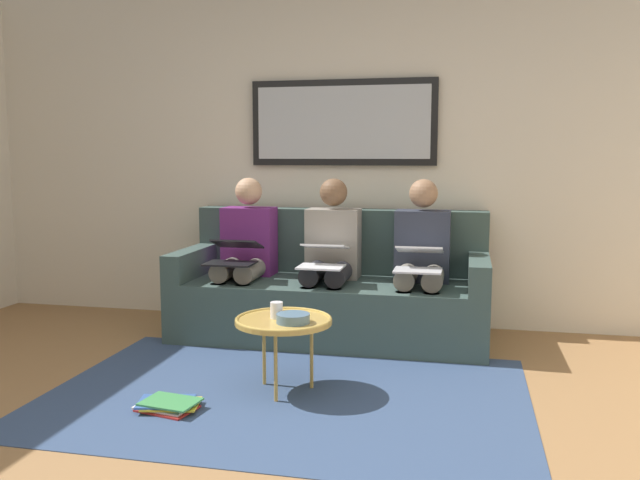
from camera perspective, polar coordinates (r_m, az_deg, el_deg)
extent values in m
cube|color=olive|center=(3.00, -7.47, -19.54)|extent=(6.00, 5.20, 0.10)
cube|color=beige|center=(5.20, 2.16, 7.26)|extent=(6.00, 0.12, 2.60)
cube|color=#33476B|center=(3.72, -2.91, -13.12)|extent=(2.60, 1.80, 0.01)
cube|color=#384C47|center=(4.78, 0.91, -5.91)|extent=(2.20, 0.90, 0.42)
cube|color=#384C47|center=(5.04, 1.72, -0.03)|extent=(2.20, 0.20, 0.48)
cube|color=#384C47|center=(4.63, 13.53, -2.64)|extent=(0.14, 0.90, 0.20)
cube|color=#384C47|center=(5.03, -10.67, -1.79)|extent=(0.14, 0.90, 0.20)
cube|color=black|center=(5.11, 1.99, 10.06)|extent=(1.43, 0.04, 0.65)
cube|color=#B2B7BC|center=(5.09, 1.94, 10.08)|extent=(1.33, 0.01, 0.55)
cylinder|color=tan|center=(3.66, -3.16, -7.00)|extent=(0.53, 0.53, 0.03)
torus|color=tan|center=(3.65, -3.16, -6.81)|extent=(0.53, 0.53, 0.02)
cylinder|color=#B28E42|center=(3.57, -3.84, -10.83)|extent=(0.02, 0.02, 0.39)
cylinder|color=#B28E42|center=(3.75, -0.73, -9.88)|extent=(0.02, 0.02, 0.39)
cylinder|color=#B28E42|center=(3.82, -4.84, -9.58)|extent=(0.02, 0.02, 0.39)
cylinder|color=silver|center=(3.67, -3.76, -6.04)|extent=(0.07, 0.07, 0.09)
cylinder|color=slate|center=(3.56, -2.33, -6.75)|extent=(0.18, 0.18, 0.05)
cube|color=#2D3342|center=(4.71, 8.82, -0.50)|extent=(0.38, 0.22, 0.50)
sphere|color=#997051|center=(4.68, 8.90, 3.99)|extent=(0.20, 0.20, 0.20)
cylinder|color=gray|center=(4.53, 9.73, -3.14)|extent=(0.14, 0.42, 0.14)
cylinder|color=gray|center=(4.54, 7.46, -3.07)|extent=(0.14, 0.42, 0.14)
cylinder|color=gray|center=(4.38, 9.52, -7.23)|extent=(0.11, 0.11, 0.42)
cylinder|color=gray|center=(4.40, 7.16, -7.15)|extent=(0.11, 0.11, 0.42)
cube|color=silver|center=(4.31, 8.42, -2.61)|extent=(0.30, 0.23, 0.01)
cube|color=silver|center=(4.44, 8.58, -0.83)|extent=(0.30, 0.22, 0.07)
cube|color=#A5C6EA|center=(4.43, 8.58, -0.79)|extent=(0.27, 0.19, 0.06)
cube|color=gray|center=(4.80, 1.16, -0.28)|extent=(0.38, 0.22, 0.50)
sphere|color=brown|center=(4.76, 1.17, 4.13)|extent=(0.20, 0.20, 0.20)
cylinder|color=#232328|center=(4.60, 1.74, -2.87)|extent=(0.14, 0.42, 0.14)
cylinder|color=#232328|center=(4.64, -0.44, -2.79)|extent=(0.14, 0.42, 0.14)
cylinder|color=#232328|center=(4.46, 1.22, -6.88)|extent=(0.11, 0.11, 0.42)
cylinder|color=#232328|center=(4.50, -1.04, -6.76)|extent=(0.11, 0.11, 0.42)
cube|color=white|center=(4.40, 0.08, -2.33)|extent=(0.30, 0.23, 0.01)
cube|color=white|center=(4.52, 0.46, -0.55)|extent=(0.30, 0.23, 0.06)
cube|color=#A5C6EA|center=(4.52, 0.45, -0.50)|extent=(0.27, 0.20, 0.04)
cube|color=#66236B|center=(4.96, -6.11, -0.07)|extent=(0.38, 0.22, 0.50)
sphere|color=tan|center=(4.93, -6.16, 4.20)|extent=(0.20, 0.20, 0.20)
cylinder|color=gray|center=(4.76, -5.85, -2.57)|extent=(0.14, 0.42, 0.14)
cylinder|color=gray|center=(4.82, -7.89, -2.48)|extent=(0.14, 0.42, 0.14)
cylinder|color=gray|center=(4.62, -6.63, -6.42)|extent=(0.11, 0.11, 0.42)
cylinder|color=gray|center=(4.68, -8.72, -6.28)|extent=(0.11, 0.11, 0.42)
cube|color=black|center=(4.58, -7.76, -2.02)|extent=(0.33, 0.23, 0.01)
cube|color=black|center=(4.71, -7.14, -0.34)|extent=(0.33, 0.22, 0.09)
cube|color=#A5C6EA|center=(4.70, -7.16, -0.30)|extent=(0.30, 0.19, 0.07)
cube|color=red|center=(3.60, -13.00, -13.95)|extent=(0.32, 0.26, 0.01)
cube|color=white|center=(3.61, -13.14, -13.70)|extent=(0.31, 0.24, 0.01)
cube|color=yellow|center=(3.59, -12.67, -13.62)|extent=(0.31, 0.25, 0.01)
cube|color=#33569E|center=(3.60, -13.13, -13.41)|extent=(0.32, 0.26, 0.01)
cube|color=#3D8C4C|center=(3.57, -12.76, -13.43)|extent=(0.31, 0.24, 0.01)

